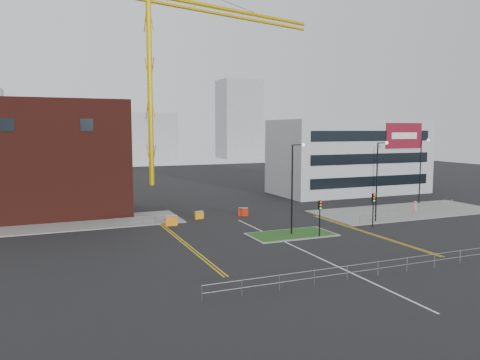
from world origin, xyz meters
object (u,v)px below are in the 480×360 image
at_px(traffic_light_island, 320,212).
at_px(pedestrian, 415,208).
at_px(tower_crane, 176,43).
at_px(streetlamp_island, 294,181).

distance_m(traffic_light_island, pedestrian, 18.38).
bearing_deg(tower_crane, traffic_light_island, -89.47).
xyz_separation_m(tower_crane, streetlamp_island, (-1.32, -48.51, -21.39)).
relative_size(tower_crane, pedestrian, 29.49).
distance_m(streetlamp_island, pedestrian, 20.04).
bearing_deg(traffic_light_island, streetlamp_island, 131.41).
bearing_deg(pedestrian, streetlamp_island, -168.77).
relative_size(traffic_light_island, pedestrian, 2.09).
xyz_separation_m(traffic_light_island, pedestrian, (17.39, 5.69, -1.70)).
height_order(traffic_light_island, pedestrian, traffic_light_island).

